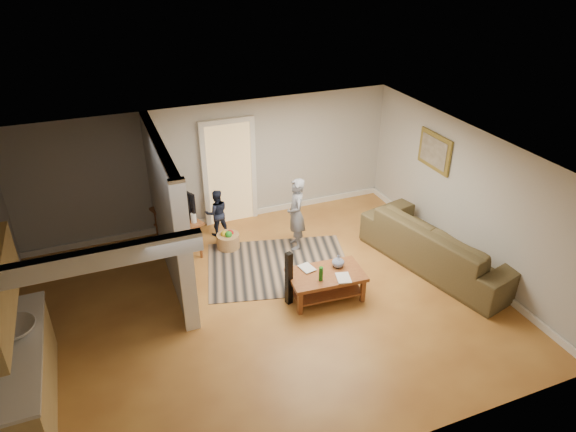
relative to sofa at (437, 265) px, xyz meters
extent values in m
plane|color=brown|center=(-3.30, 0.06, 0.00)|extent=(7.50, 7.50, 0.00)
cube|color=#AEACA7|center=(-3.30, 3.06, 1.25)|extent=(7.50, 0.04, 2.50)
cube|color=#AEACA7|center=(0.45, 0.06, 1.25)|extent=(0.04, 6.00, 2.50)
cube|color=white|center=(-3.30, 0.06, 2.50)|extent=(7.50, 6.00, 0.04)
cube|color=#AEACA7|center=(-4.50, 1.51, 1.25)|extent=(0.15, 3.10, 2.50)
cube|color=white|center=(-4.50, -0.04, 1.25)|extent=(0.22, 0.10, 2.50)
cube|color=white|center=(-3.30, 3.03, 0.06)|extent=(7.50, 0.04, 0.12)
cube|color=white|center=(0.42, 0.06, 0.06)|extent=(0.04, 6.00, 0.12)
cube|color=#D8B272|center=(-3.00, 3.00, 1.05)|extent=(0.90, 0.06, 2.10)
cube|color=tan|center=(-6.73, -0.74, 0.45)|extent=(0.60, 2.20, 0.90)
cube|color=beige|center=(-6.73, -0.74, 0.92)|extent=(0.64, 2.24, 0.05)
imported|color=silver|center=(-6.73, -0.44, 0.94)|extent=(0.54, 0.54, 0.19)
cube|color=#312016|center=(-4.42, 0.86, 1.85)|extent=(0.03, 0.40, 0.34)
cube|color=#312016|center=(-4.42, 1.36, 1.85)|extent=(0.03, 0.40, 0.34)
cube|color=#312016|center=(-4.42, 1.86, 1.85)|extent=(0.03, 0.40, 0.34)
cube|color=olive|center=(0.41, 1.06, 1.75)|extent=(0.04, 0.90, 0.68)
cube|color=black|center=(-2.70, 1.01, 0.01)|extent=(2.89, 2.39, 0.01)
imported|color=#453722|center=(0.00, 0.00, 0.00)|extent=(1.84, 3.14, 0.86)
cube|color=maroon|center=(-2.30, -0.09, 0.45)|extent=(1.26, 0.80, 0.06)
cube|color=silver|center=(-2.30, -0.09, 0.45)|extent=(0.79, 0.48, 0.02)
cube|color=maroon|center=(-2.30, -0.09, 0.15)|extent=(1.15, 0.69, 0.03)
cube|color=maroon|center=(-2.85, -0.33, 0.22)|extent=(0.08, 0.08, 0.45)
cube|color=maroon|center=(-1.79, -0.41, 0.22)|extent=(0.08, 0.08, 0.45)
cube|color=maroon|center=(-2.81, 0.23, 0.22)|extent=(0.08, 0.08, 0.45)
cube|color=maroon|center=(-1.74, 0.15, 0.22)|extent=(0.08, 0.08, 0.45)
imported|color=navy|center=(-2.04, 0.01, 0.48)|extent=(0.22, 0.22, 0.21)
cylinder|color=#165E15|center=(-2.46, -0.23, 0.60)|extent=(0.07, 0.07, 0.24)
imported|color=#998C4C|center=(-2.64, 0.12, 0.48)|extent=(0.25, 0.30, 0.03)
imported|color=#66594C|center=(-2.21, -0.30, 0.48)|extent=(0.28, 0.34, 0.02)
cube|color=maroon|center=(-4.25, 2.24, 0.72)|extent=(0.84, 1.26, 0.05)
cube|color=maroon|center=(-4.25, 2.24, 0.39)|extent=(0.76, 1.15, 0.03)
cylinder|color=maroon|center=(-4.20, 1.71, 0.36)|extent=(0.05, 0.05, 0.73)
cylinder|color=maroon|center=(-4.57, 2.67, 0.36)|extent=(0.05, 0.05, 0.73)
cylinder|color=maroon|center=(-3.93, 1.82, 0.36)|extent=(0.05, 0.05, 0.73)
cylinder|color=maroon|center=(-4.30, 2.78, 0.36)|extent=(0.05, 0.05, 0.73)
imported|color=black|center=(-4.23, 2.25, 0.74)|extent=(0.46, 0.93, 0.55)
cylinder|color=white|center=(-4.00, 1.87, 0.83)|extent=(0.10, 0.10, 0.18)
cube|color=black|center=(-2.91, -0.01, 0.48)|extent=(0.12, 0.12, 0.95)
cube|color=black|center=(-4.30, 2.76, 0.54)|extent=(0.12, 0.12, 1.07)
cylinder|color=#946640|center=(-3.37, 1.97, 0.14)|extent=(0.43, 0.43, 0.28)
sphere|color=red|center=(-3.31, 2.01, 0.28)|extent=(0.13, 0.13, 0.13)
sphere|color=yellow|center=(-3.43, 1.99, 0.30)|extent=(0.13, 0.13, 0.13)
sphere|color=#249024|center=(-3.37, 1.92, 0.32)|extent=(0.13, 0.13, 0.13)
imported|color=slate|center=(-2.15, 1.54, 0.00)|extent=(0.44, 0.57, 1.41)
imported|color=#1B2239|center=(-3.42, 2.53, 0.00)|extent=(0.49, 0.39, 0.96)
camera|label=1|loc=(-5.38, -6.18, 5.28)|focal=32.00mm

